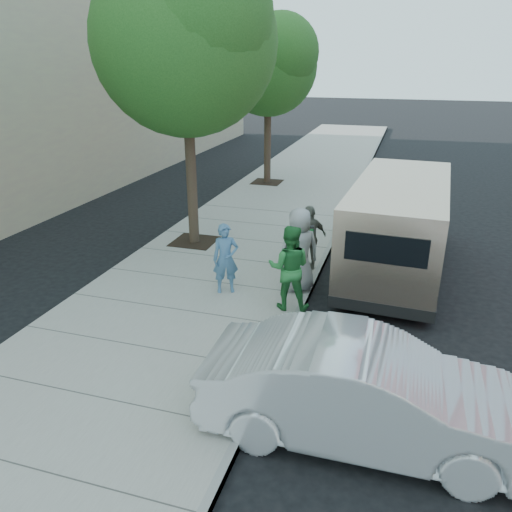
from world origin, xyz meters
name	(u,v)px	position (x,y,z in m)	size (l,w,h in m)	color
ground	(245,292)	(0.00, 0.00, 0.00)	(120.00, 120.00, 0.00)	black
sidewalk	(205,283)	(-1.00, 0.00, 0.07)	(5.00, 60.00, 0.15)	gray
curb_face	(306,297)	(1.44, 0.00, 0.07)	(0.12, 60.00, 0.16)	gray
tree_near	(186,35)	(-2.25, 2.40, 5.55)	(4.62, 4.60, 7.53)	black
tree_far	(269,61)	(-2.25, 10.00, 4.88)	(3.92, 3.80, 6.49)	black
parking_meter	(308,240)	(1.25, 0.92, 1.08)	(0.28, 0.15, 1.28)	gray
van	(398,225)	(3.22, 2.28, 1.22)	(2.40, 6.32, 2.31)	beige
sedan	(366,393)	(3.08, -4.01, 0.76)	(1.60, 4.59, 1.51)	silver
person_officer	(226,259)	(-0.31, -0.39, 0.94)	(0.57, 0.38, 1.57)	teal
person_green_shirt	(289,268)	(1.20, -0.73, 1.05)	(0.87, 0.68, 1.80)	#287B37
person_gray_shirt	(299,250)	(1.20, 0.19, 1.10)	(0.93, 0.60, 1.89)	#9A999C
person_striped_polo	(310,238)	(1.20, 1.39, 0.96)	(0.95, 0.40, 1.62)	slate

